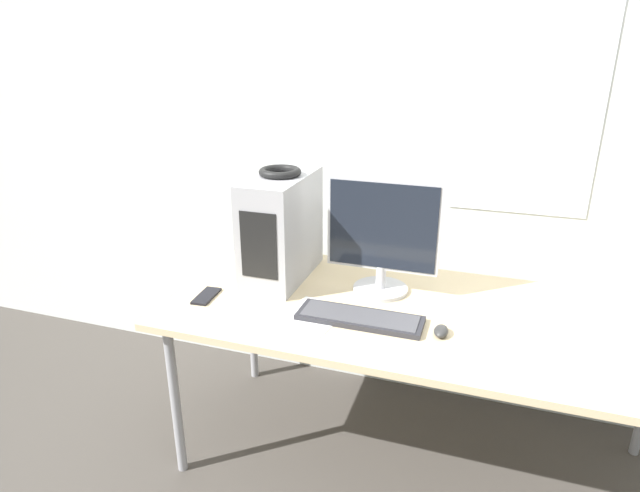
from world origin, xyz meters
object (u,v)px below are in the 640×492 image
(keyboard, at_px, (360,318))
(cell_phone, at_px, (206,296))
(headphones, at_px, (280,172))
(monitor_main, at_px, (383,235))
(pc_tower, at_px, (281,227))
(mouse, at_px, (441,331))

(keyboard, distance_m, cell_phone, 0.64)
(headphones, relative_size, monitor_main, 0.37)
(pc_tower, xyz_separation_m, monitor_main, (0.45, -0.01, 0.02))
(mouse, bearing_deg, headphones, 157.64)
(mouse, xyz_separation_m, cell_phone, (-0.94, 0.00, -0.01))
(pc_tower, bearing_deg, mouse, -22.30)
(keyboard, height_order, mouse, mouse)
(pc_tower, bearing_deg, headphones, 90.00)
(pc_tower, height_order, mouse, pc_tower)
(headphones, xyz_separation_m, cell_phone, (-0.21, -0.30, -0.47))
(headphones, xyz_separation_m, mouse, (0.73, -0.30, -0.45))
(headphones, distance_m, cell_phone, 0.59)
(mouse, bearing_deg, pc_tower, 157.70)
(pc_tower, distance_m, monitor_main, 0.45)
(monitor_main, xyz_separation_m, keyboard, (-0.02, -0.28, -0.24))
(keyboard, distance_m, mouse, 0.30)
(keyboard, relative_size, mouse, 5.63)
(pc_tower, relative_size, monitor_main, 0.99)
(pc_tower, bearing_deg, cell_phone, -125.77)
(headphones, bearing_deg, keyboard, -33.94)
(monitor_main, bearing_deg, keyboard, -93.40)
(mouse, distance_m, cell_phone, 0.94)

